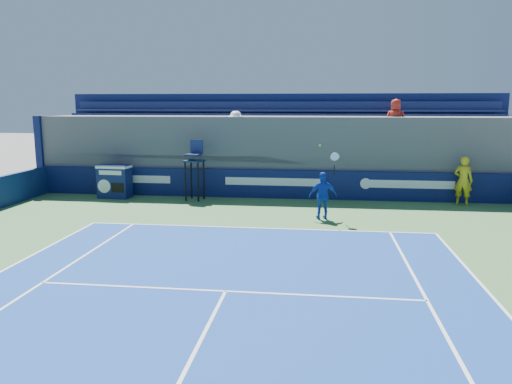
# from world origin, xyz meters

# --- Properties ---
(ball_person) EXTENTS (0.82, 0.69, 1.92)m
(ball_person) POSITION_xyz_m (7.47, 16.56, 0.97)
(ball_person) COLOR gold
(ball_person) RESTS_ON apron
(back_hoarding) EXTENTS (20.40, 0.21, 1.20)m
(back_hoarding) POSITION_xyz_m (0.00, 17.10, 0.60)
(back_hoarding) COLOR #0C1446
(back_hoarding) RESTS_ON ground
(match_clock) EXTENTS (1.37, 0.81, 1.40)m
(match_clock) POSITION_xyz_m (-6.60, 16.33, 0.74)
(match_clock) COLOR #0F1A4F
(match_clock) RESTS_ON ground
(umpire_chair) EXTENTS (0.82, 0.82, 2.48)m
(umpire_chair) POSITION_xyz_m (-3.13, 16.29, 1.53)
(umpire_chair) COLOR black
(umpire_chair) RESTS_ON ground
(tennis_player) EXTENTS (1.01, 0.55, 2.57)m
(tennis_player) POSITION_xyz_m (2.06, 13.44, 0.83)
(tennis_player) COLOR #143DA8
(tennis_player) RESTS_ON apron
(stadium_seating) EXTENTS (21.00, 4.05, 4.40)m
(stadium_seating) POSITION_xyz_m (0.00, 19.15, 1.84)
(stadium_seating) COLOR #4F4F54
(stadium_seating) RESTS_ON ground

